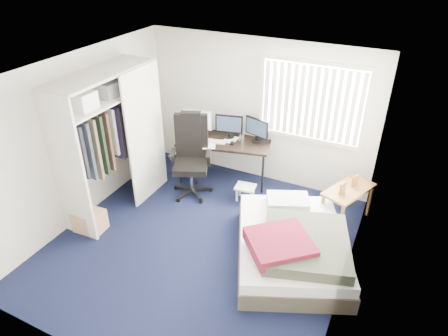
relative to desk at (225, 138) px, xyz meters
name	(u,v)px	position (x,y,z in m)	size (l,w,h in m)	color
ground	(201,242)	(0.47, -1.75, -0.80)	(4.20, 4.20, 0.00)	black
room_shell	(198,151)	(0.47, -1.75, 0.70)	(4.20, 4.20, 4.20)	silver
window_assembly	(312,102)	(1.37, 0.29, 0.80)	(1.72, 0.09, 1.32)	white
closet	(109,130)	(-1.20, -1.49, 0.55)	(0.64, 1.84, 2.22)	beige
desk	(225,138)	(0.00, 0.00, 0.00)	(1.71, 1.08, 1.24)	black
office_chair	(192,164)	(-0.32, -0.62, -0.27)	(0.86, 0.86, 1.40)	black
footstool	(245,189)	(0.61, -0.48, -0.60)	(0.35, 0.30, 0.27)	white
nightstand	(348,192)	(2.22, -0.30, -0.29)	(0.72, 0.95, 0.76)	brown
bed	(292,245)	(1.75, -1.53, -0.53)	(2.04, 2.29, 0.63)	#443C30
pine_box	(90,221)	(-1.18, -2.22, -0.64)	(0.43, 0.32, 0.32)	tan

